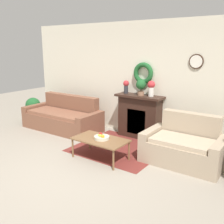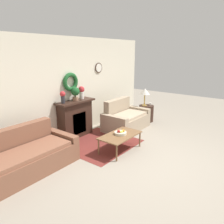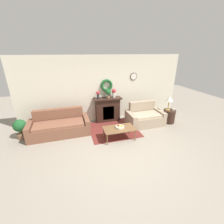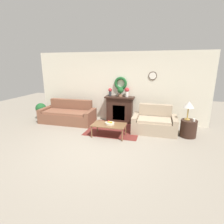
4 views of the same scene
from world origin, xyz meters
The scene contains 14 objects.
ground_plane centered at (0.00, 0.00, 0.00)m, with size 16.00×16.00×0.00m, color gray.
floor_rug centered at (0.12, 1.67, 0.00)m, with size 1.80×1.70×0.01m.
wall_back centered at (0.01, 2.72, 1.35)m, with size 6.80×0.17×2.70m.
fireplace centered at (0.11, 2.51, 0.52)m, with size 1.14×0.41×1.03m.
couch_left centered at (-1.85, 1.92, 0.30)m, with size 2.11×0.95×0.86m.
loveseat_right centered at (1.49, 1.78, 0.31)m, with size 1.46×0.90×0.89m.
coffee_table centered at (0.12, 0.99, 0.37)m, with size 1.06×0.60×0.40m.
fruit_bowl centered at (0.14, 1.00, 0.44)m, with size 0.29×0.29×0.12m.
side_table_by_loveseat centered at (2.55, 1.64, 0.27)m, with size 0.50×0.50×0.54m.
table_lamp centered at (2.49, 1.69, 1.01)m, with size 0.33×0.33×0.59m.
mug centered at (2.66, 1.55, 0.59)m, with size 0.08×0.08×0.09m.
vase_on_mantel_left centered at (-0.28, 2.52, 1.21)m, with size 0.14×0.14×0.31m.
vase_on_mantel_right centered at (0.39, 2.52, 1.23)m, with size 0.17×0.17×0.36m.
potted_plant_on_mantel centered at (0.14, 2.50, 1.25)m, with size 0.23×0.23×0.37m.
Camera 2 is at (-3.83, -1.82, 2.32)m, focal length 35.00 mm.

